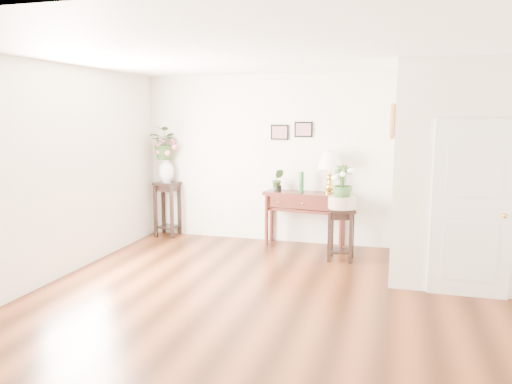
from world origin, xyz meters
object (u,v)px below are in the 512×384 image
at_px(console_table, 305,219).
at_px(plant_stand_a, 167,209).
at_px(table_lamp, 330,172).
at_px(plant_stand_b, 341,234).

distance_m(console_table, plant_stand_a, 2.48).
height_order(console_table, plant_stand_a, plant_stand_a).
distance_m(table_lamp, plant_stand_b, 1.11).
xyz_separation_m(console_table, table_lamp, (0.39, 0.00, 0.79)).
height_order(console_table, table_lamp, table_lamp).
distance_m(console_table, table_lamp, 0.89).
bearing_deg(table_lamp, plant_stand_a, 179.37).
bearing_deg(console_table, table_lamp, 7.45).
height_order(console_table, plant_stand_b, console_table).
relative_size(table_lamp, plant_stand_b, 0.88).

